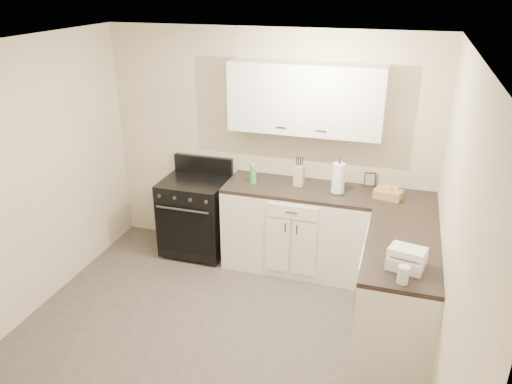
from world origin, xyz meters
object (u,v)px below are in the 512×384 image
(stove, at_px, (195,215))
(wicker_basket, at_px, (388,194))
(countertop_grill, at_px, (407,261))
(knife_block, at_px, (299,175))
(paper_towel, at_px, (338,178))

(stove, relative_size, wicker_basket, 3.30)
(stove, xyz_separation_m, countertop_grill, (2.29, -1.24, 0.53))
(knife_block, distance_m, countertop_grill, 1.74)
(stove, height_order, wicker_basket, wicker_basket)
(paper_towel, relative_size, countertop_grill, 1.19)
(paper_towel, distance_m, wicker_basket, 0.51)
(countertop_grill, bearing_deg, paper_towel, 130.73)
(stove, bearing_deg, countertop_grill, -28.50)
(stove, bearing_deg, paper_towel, 0.37)
(knife_block, xyz_separation_m, countertop_grill, (1.12, -1.33, -0.06))
(knife_block, height_order, countertop_grill, knife_block)
(stove, relative_size, paper_towel, 2.73)
(wicker_basket, height_order, countertop_grill, countertop_grill)
(paper_towel, height_order, wicker_basket, paper_towel)
(stove, bearing_deg, wicker_basket, 0.67)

